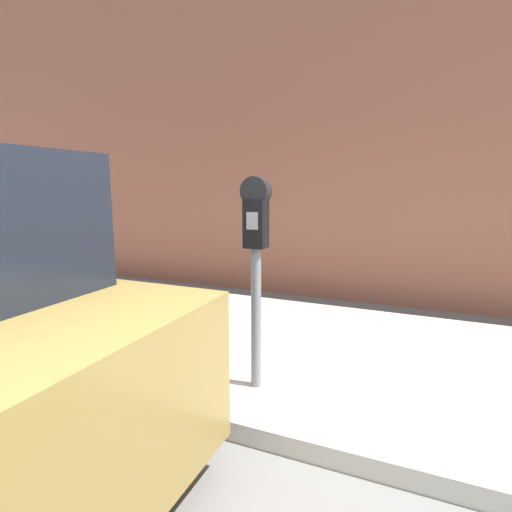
% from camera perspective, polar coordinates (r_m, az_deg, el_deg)
% --- Properties ---
extents(sidewalk, '(24.00, 2.80, 0.14)m').
position_cam_1_polar(sidewalk, '(3.91, 9.84, -13.91)').
color(sidewalk, '#BCB7AD').
rests_on(sidewalk, ground_plane).
extents(building_facade, '(24.00, 0.30, 5.28)m').
position_cam_1_polar(building_facade, '(5.96, 16.18, 19.21)').
color(building_facade, '#935642').
rests_on(building_facade, ground_plane).
extents(parking_meter, '(0.21, 0.14, 1.57)m').
position_cam_1_polar(parking_meter, '(2.87, -0.00, 0.94)').
color(parking_meter, slate).
rests_on(parking_meter, sidewalk).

